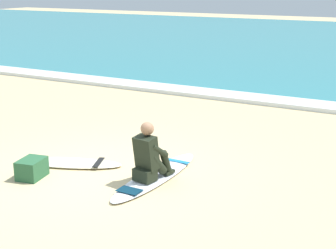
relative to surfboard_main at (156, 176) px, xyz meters
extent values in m
plane|color=#CCB584|center=(-0.87, -0.27, -0.04)|extent=(80.00, 80.00, 0.00)
cube|color=white|center=(-0.87, 6.07, 0.02)|extent=(80.00, 0.90, 0.11)
ellipsoid|color=silver|center=(0.00, 0.00, 0.00)|extent=(0.56, 2.49, 0.07)
cube|color=#1E7FB7|center=(0.01, 0.70, 0.04)|extent=(0.48, 0.11, 0.01)
cube|color=#0A2C40|center=(-0.01, -0.79, 0.04)|extent=(0.37, 0.25, 0.01)
cube|color=black|center=(-0.01, -0.35, 0.14)|extent=(0.36, 0.31, 0.20)
cylinder|color=black|center=(-0.07, -0.15, 0.29)|extent=(0.21, 0.42, 0.43)
cylinder|color=black|center=(-0.06, 0.06, 0.26)|extent=(0.16, 0.28, 0.42)
cube|color=black|center=(-0.05, 0.13, 0.07)|extent=(0.13, 0.23, 0.05)
cylinder|color=black|center=(0.12, -0.18, 0.29)|extent=(0.21, 0.42, 0.43)
cylinder|color=black|center=(0.17, 0.02, 0.26)|extent=(0.16, 0.28, 0.42)
cube|color=black|center=(0.19, 0.09, 0.07)|extent=(0.13, 0.23, 0.05)
cube|color=black|center=(0.00, -0.31, 0.49)|extent=(0.38, 0.34, 0.57)
sphere|color=#A37556|center=(0.01, -0.28, 0.88)|extent=(0.21, 0.21, 0.21)
cylinder|color=black|center=(-0.11, -0.14, 0.52)|extent=(0.15, 0.40, 0.31)
cylinder|color=black|center=(0.16, -0.18, 0.52)|extent=(0.15, 0.40, 0.31)
ellipsoid|color=#EFE5C6|center=(-1.65, -0.20, 0.00)|extent=(1.95, 1.16, 0.07)
cube|color=black|center=(-1.15, -0.02, 0.04)|extent=(0.26, 0.48, 0.01)
cube|color=black|center=(-2.21, -0.42, 0.04)|extent=(0.35, 0.43, 0.01)
cube|color=#285B38|center=(-1.79, -0.98, 0.12)|extent=(0.45, 0.54, 0.32)
camera|label=1|loc=(3.88, -6.70, 3.09)|focal=53.90mm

